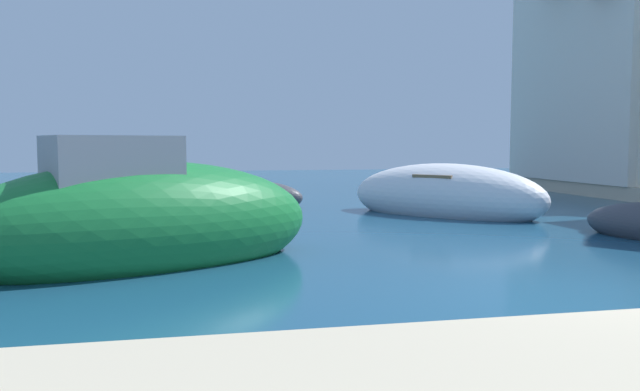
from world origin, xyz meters
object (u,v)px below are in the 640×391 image
waterfront_building_far (631,66)px  moored_boat_1 (445,196)px  moored_boat_5 (78,197)px  moored_boat_0 (141,223)px  moored_boat_4 (244,197)px

waterfront_building_far → moored_boat_1: bearing=-149.1°
moored_boat_1 → moored_boat_5: 10.61m
moored_boat_0 → moored_boat_5: bearing=81.7°
moored_boat_5 → waterfront_building_far: (20.75, 3.14, 4.66)m
moored_boat_0 → moored_boat_4: 9.55m
moored_boat_4 → moored_boat_5: 4.87m
moored_boat_4 → moored_boat_5: (-4.87, -0.28, 0.11)m
moored_boat_0 → moored_boat_4: (2.54, 9.20, -0.36)m
moored_boat_4 → waterfront_building_far: size_ratio=0.44×
moored_boat_1 → moored_boat_5: moored_boat_5 is taller
moored_boat_1 → moored_boat_4: moored_boat_1 is taller
moored_boat_4 → waterfront_building_far: 16.83m
moored_boat_5 → waterfront_building_far: size_ratio=0.41×
moored_boat_5 → waterfront_building_far: bearing=50.9°
moored_boat_4 → moored_boat_5: size_ratio=1.07×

